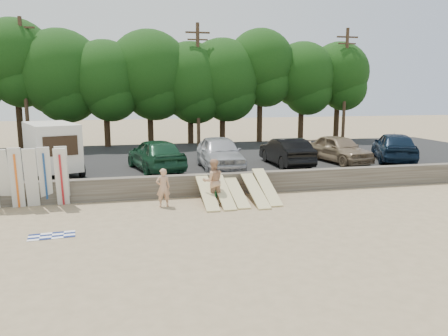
{
  "coord_description": "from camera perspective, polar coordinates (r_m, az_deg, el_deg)",
  "views": [
    {
      "loc": [
        -3.61,
        -16.58,
        4.81
      ],
      "look_at": [
        0.95,
        3.0,
        1.25
      ],
      "focal_mm": 35.0,
      "sensor_mm": 36.0,
      "label": 1
    }
  ],
  "objects": [
    {
      "name": "seawall",
      "position": [
        20.37,
        -2.61,
        -2.18
      ],
      "size": [
        44.0,
        0.5,
        1.0
      ],
      "primitive_type": "cube",
      "color": "#6B6356",
      "rests_on": "ground"
    },
    {
      "name": "surfboard_low_4",
      "position": [
        19.65,
        5.6,
        -2.43
      ],
      "size": [
        0.56,
        2.82,
        1.17
      ],
      "primitive_type": "cube",
      "rotation": [
        0.38,
        0.0,
        0.0
      ],
      "color": "#D4C486",
      "rests_on": "ground"
    },
    {
      "name": "surfboard_upright_3",
      "position": [
        20.06,
        -26.82,
        -1.25
      ],
      "size": [
        0.51,
        0.77,
        2.52
      ],
      "primitive_type": "cube",
      "rotation": [
        0.27,
        0.0,
        -0.02
      ],
      "color": "silver",
      "rests_on": "ground"
    },
    {
      "name": "car_5",
      "position": [
        27.68,
        21.33,
        2.64
      ],
      "size": [
        3.98,
        5.51,
        1.74
      ],
      "primitive_type": "imported",
      "rotation": [
        0.0,
        0.0,
        2.72
      ],
      "color": "black",
      "rests_on": "parking_lot"
    },
    {
      "name": "gear_bag",
      "position": [
        20.18,
        1.54,
        -3.43
      ],
      "size": [
        0.33,
        0.28,
        0.22
      ],
      "primitive_type": "cube",
      "rotation": [
        0.0,
        0.0,
        -0.11
      ],
      "color": "orange",
      "rests_on": "ground"
    },
    {
      "name": "car_4",
      "position": [
        26.26,
        14.8,
        2.44
      ],
      "size": [
        2.59,
        4.86,
        1.57
      ],
      "primitive_type": "imported",
      "rotation": [
        0.0,
        0.0,
        0.17
      ],
      "color": "#856F54",
      "rests_on": "parking_lot"
    },
    {
      "name": "surfboard_upright_6",
      "position": [
        19.76,
        -22.31,
        -1.02
      ],
      "size": [
        0.54,
        0.64,
        2.55
      ],
      "primitive_type": "cube",
      "rotation": [
        0.21,
        0.0,
        0.07
      ],
      "color": "silver",
      "rests_on": "ground"
    },
    {
      "name": "surfboard_low_3",
      "position": [
        19.22,
        4.09,
        -2.95
      ],
      "size": [
        0.56,
        2.87,
        1.0
      ],
      "primitive_type": "cube",
      "rotation": [
        0.32,
        0.0,
        0.0
      ],
      "color": "#D4C486",
      "rests_on": "ground"
    },
    {
      "name": "beachgoer_b",
      "position": [
        18.85,
        -1.44,
        -1.72
      ],
      "size": [
        0.97,
        0.78,
        1.94
      ],
      "primitive_type": "imported",
      "rotation": [
        0.0,
        0.0,
        3.19
      ],
      "color": "tan",
      "rests_on": "ground"
    },
    {
      "name": "surfboard_low_0",
      "position": [
        18.84,
        -2.24,
        -3.18
      ],
      "size": [
        0.56,
        2.87,
        1.01
      ],
      "primitive_type": "cube",
      "rotation": [
        0.32,
        0.0,
        0.0
      ],
      "color": "#D4C486",
      "rests_on": "ground"
    },
    {
      "name": "surfboard_low_1",
      "position": [
        18.99,
        -0.15,
        -3.05
      ],
      "size": [
        0.56,
        2.87,
        1.02
      ],
      "primitive_type": "cube",
      "rotation": [
        0.32,
        0.0,
        0.0
      ],
      "color": "#D4C486",
      "rests_on": "ground"
    },
    {
      "name": "car_3",
      "position": [
        24.54,
        8.1,
        2.12
      ],
      "size": [
        1.69,
        4.69,
        1.54
      ],
      "primitive_type": "imported",
      "rotation": [
        0.0,
        0.0,
        3.15
      ],
      "color": "black",
      "rests_on": "parking_lot"
    },
    {
      "name": "utility_poles",
      "position": [
        33.06,
        -3.4,
        11.1
      ],
      "size": [
        25.8,
        0.26,
        9.0
      ],
      "color": "#473321",
      "rests_on": "parking_lot"
    },
    {
      "name": "surfboard_upright_4",
      "position": [
        19.82,
        -25.48,
        -1.2
      ],
      "size": [
        0.56,
        0.59,
        2.57
      ],
      "primitive_type": "cube",
      "rotation": [
        0.18,
        0.0,
        0.13
      ],
      "color": "silver",
      "rests_on": "ground"
    },
    {
      "name": "car_1",
      "position": [
        23.01,
        -8.93,
        1.77
      ],
      "size": [
        3.1,
        5.31,
        1.7
      ],
      "primitive_type": "imported",
      "rotation": [
        0.0,
        0.0,
        3.37
      ],
      "color": "#174028",
      "rests_on": "parking_lot"
    },
    {
      "name": "box_trailer",
      "position": [
        23.04,
        -21.58,
        2.67
      ],
      "size": [
        3.26,
        4.46,
        2.56
      ],
      "rotation": [
        0.0,
        0.0,
        0.34
      ],
      "color": "silver",
      "rests_on": "parking_lot"
    },
    {
      "name": "beachgoer_a",
      "position": [
        18.43,
        -7.95,
        -2.56
      ],
      "size": [
        0.63,
        0.45,
        1.64
      ],
      "primitive_type": "imported",
      "rotation": [
        0.0,
        0.0,
        3.24
      ],
      "color": "tan",
      "rests_on": "ground"
    },
    {
      "name": "beach_towel",
      "position": [
        15.94,
        -21.57,
        -8.23
      ],
      "size": [
        1.64,
        1.64,
        0.0
      ],
      "primitive_type": "plane",
      "rotation": [
        0.0,
        0.0,
        0.1
      ],
      "color": "white",
      "rests_on": "ground"
    },
    {
      "name": "surfboard_upright_8",
      "position": [
        19.66,
        -20.34,
        -0.93
      ],
      "size": [
        0.53,
        0.58,
        2.56
      ],
      "primitive_type": "cube",
      "rotation": [
        0.19,
        0.0,
        0.05
      ],
      "color": "silver",
      "rests_on": "ground"
    },
    {
      "name": "parking_lot",
      "position": [
        27.68,
        -5.44,
        0.73
      ],
      "size": [
        44.0,
        14.5,
        0.7
      ],
      "primitive_type": "cube",
      "color": "#282828",
      "rests_on": "ground"
    },
    {
      "name": "car_2",
      "position": [
        23.13,
        -0.57,
        2.0
      ],
      "size": [
        2.27,
        5.21,
        1.75
      ],
      "primitive_type": "imported",
      "rotation": [
        0.0,
        0.0,
        -0.04
      ],
      "color": "#ABACB1",
      "rests_on": "parking_lot"
    },
    {
      "name": "cooler",
      "position": [
        19.92,
        -1.51,
        -3.46
      ],
      "size": [
        0.47,
        0.42,
        0.32
      ],
      "primitive_type": "cube",
      "rotation": [
        0.0,
        0.0,
        -0.39
      ],
      "color": "#227E44",
      "rests_on": "ground"
    },
    {
      "name": "surfboard_low_2",
      "position": [
        19.27,
        1.58,
        -3.01
      ],
      "size": [
        0.56,
        2.9,
        0.92
      ],
      "primitive_type": "cube",
      "rotation": [
        0.29,
        0.0,
        0.0
      ],
      "color": "#D4C486",
      "rests_on": "ground"
    },
    {
      "name": "surfboard_upright_7",
      "position": [
        19.44,
        -20.46,
        -1.14
      ],
      "size": [
        0.54,
        0.81,
        2.51
      ],
      "primitive_type": "cube",
      "rotation": [
        0.28,
        0.0,
        0.05
      ],
      "color": "silver",
      "rests_on": "ground"
    },
    {
      "name": "surfboard_upright_5",
      "position": [
        19.68,
        -23.88,
        -1.2
      ],
      "size": [
        0.56,
        0.74,
        2.53
      ],
      "primitive_type": "cube",
      "rotation": [
        0.25,
        0.0,
        0.08
      ],
      "color": "silver",
      "rests_on": "ground"
    },
    {
      "name": "ground",
      "position": [
        17.64,
        -0.8,
        -5.79
      ],
      "size": [
        120.0,
        120.0,
        0.0
      ],
      "primitive_type": "plane",
      "color": "tan",
      "rests_on": "ground"
    },
    {
      "name": "treeline",
      "position": [
        34.29,
        -8.19,
        12.25
      ],
      "size": [
        33.5,
        6.42,
        9.17
      ],
      "color": "#382616",
      "rests_on": "parking_lot"
    }
  ]
}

